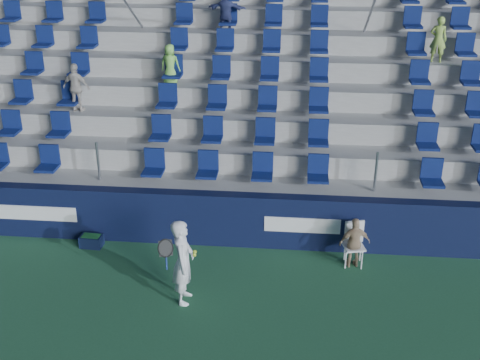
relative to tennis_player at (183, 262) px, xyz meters
name	(u,v)px	position (x,y,z in m)	size (l,w,h in m)	color
ground	(213,337)	(0.67, -1.01, -0.84)	(70.00, 70.00, 0.00)	#29603C
sponsor_wall	(232,219)	(0.68, 2.14, -0.24)	(24.00, 0.32, 1.20)	#0E1434
grandstand	(251,86)	(0.68, 7.24, 1.30)	(24.00, 8.17, 6.63)	#A8A8A3
tennis_player	(183,262)	(0.00, 0.00, 0.00)	(0.69, 0.65, 1.67)	silver
line_judge_chair	(354,240)	(3.23, 1.64, -0.32)	(0.48, 0.49, 0.91)	white
line_judge	(355,243)	(3.23, 1.49, -0.30)	(0.64, 0.26, 1.09)	tan
ball_bin	(91,240)	(-2.36, 1.74, -0.70)	(0.49, 0.34, 0.26)	#0E1734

